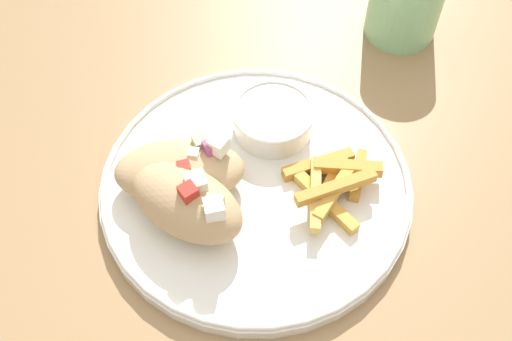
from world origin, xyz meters
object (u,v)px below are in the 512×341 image
at_px(pita_sandwich_far, 180,170).
at_px(fries_pile, 332,183).
at_px(pita_sandwich_near, 187,203).
at_px(water_glass, 406,1).
at_px(sauce_ramekin, 270,119).
at_px(plate, 256,185).

height_order(pita_sandwich_far, fries_pile, pita_sandwich_far).
height_order(pita_sandwich_near, pita_sandwich_far, pita_sandwich_near).
distance_m(pita_sandwich_near, fries_pile, 0.14).
height_order(pita_sandwich_near, water_glass, water_glass).
xyz_separation_m(pita_sandwich_near, fries_pile, (0.14, -0.01, -0.02)).
distance_m(pita_sandwich_near, sauce_ramekin, 0.13).
distance_m(pita_sandwich_far, water_glass, 0.35).
xyz_separation_m(pita_sandwich_far, water_glass, (0.31, 0.16, 0.01)).
distance_m(pita_sandwich_near, pita_sandwich_far, 0.04).
relative_size(plate, sauce_ramekin, 3.62).
relative_size(plate, water_glass, 3.14).
bearing_deg(pita_sandwich_far, pita_sandwich_near, -78.49).
bearing_deg(plate, fries_pile, -23.68).
height_order(sauce_ramekin, water_glass, water_glass).
height_order(fries_pile, sauce_ramekin, sauce_ramekin).
relative_size(plate, pita_sandwich_far, 2.24).
bearing_deg(plate, pita_sandwich_far, 165.03).
height_order(pita_sandwich_far, water_glass, water_glass).
distance_m(plate, sauce_ramekin, 0.07).
bearing_deg(pita_sandwich_near, fries_pile, 45.81).
relative_size(pita_sandwich_near, sauce_ramekin, 1.51).
relative_size(pita_sandwich_far, water_glass, 1.40).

